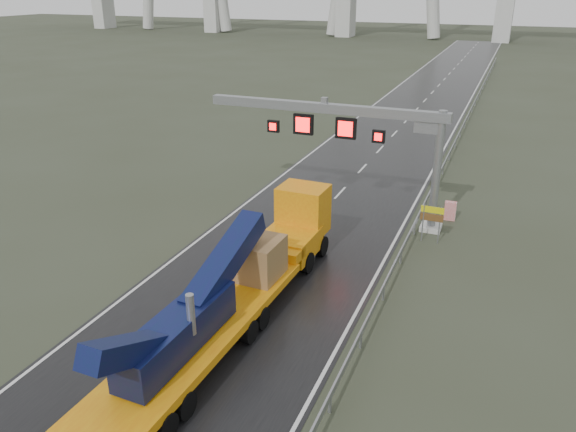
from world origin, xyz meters
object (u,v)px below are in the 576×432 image
at_px(heavy_haul_truck, 244,277).
at_px(striped_barrier, 450,211).
at_px(exit_sign_pair, 432,217).
at_px(sign_gantry, 358,131).

height_order(heavy_haul_truck, striped_barrier, heavy_haul_truck).
bearing_deg(exit_sign_pair, heavy_haul_truck, -120.74).
bearing_deg(exit_sign_pair, sign_gantry, 161.83).
bearing_deg(striped_barrier, exit_sign_pair, -101.58).
bearing_deg(heavy_haul_truck, exit_sign_pair, 59.86).
height_order(sign_gantry, heavy_haul_truck, sign_gantry).
height_order(exit_sign_pair, striped_barrier, exit_sign_pair).
relative_size(heavy_haul_truck, exit_sign_pair, 8.75).
relative_size(sign_gantry, heavy_haul_truck, 0.77).
height_order(sign_gantry, exit_sign_pair, sign_gantry).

